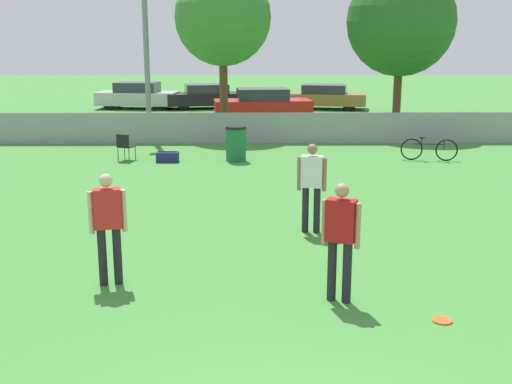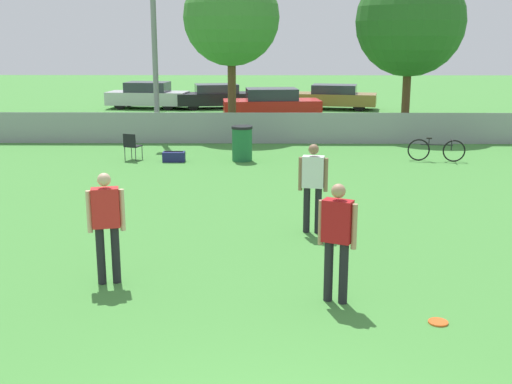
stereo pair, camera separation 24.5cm
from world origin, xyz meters
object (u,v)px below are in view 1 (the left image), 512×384
tree_far_right (401,22)px  parked_car_red (263,104)px  trash_bin (236,143)px  tree_near_pole (223,18)px  parked_car_tan (324,97)px  light_pole (145,14)px  player_defender_red (108,221)px  player_thrower_red (341,234)px  bicycle_sideline (429,149)px  parked_car_dark (207,96)px  frisbee_disc (442,320)px  player_receiver_white (312,182)px  folding_chair_sideline (125,145)px  gear_bag_sideline (168,157)px  parked_car_silver (138,96)px

tree_far_right → parked_car_red: tree_far_right is taller
tree_far_right → trash_bin: tree_far_right is taller
tree_near_pole → parked_car_tan: size_ratio=1.36×
light_pole → player_defender_red: 15.29m
player_thrower_red → tree_near_pole: bearing=122.8°
bicycle_sideline → parked_car_dark: bearing=126.7°
tree_far_right → frisbee_disc: bearing=-100.6°
light_pole → parked_car_tan: bearing=51.9°
tree_far_right → trash_bin: size_ratio=5.98×
frisbee_disc → parked_car_red: parked_car_red is taller
light_pole → player_receiver_white: bearing=-67.7°
tree_far_right → folding_chair_sideline: 12.03m
player_thrower_red → bicycle_sideline: (4.24, 10.75, -0.66)m
bicycle_sideline → trash_bin: (-5.93, 0.02, 0.19)m
tree_near_pole → tree_far_right: 6.87m
player_defender_red → frisbee_disc: (4.70, -1.38, -0.99)m
parked_car_dark → trash_bin: bearing=-93.9°
player_defender_red → bicycle_sideline: player_defender_red is taller
light_pole → folding_chair_sideline: bearing=-90.4°
parked_car_tan → player_thrower_red: bearing=-84.8°
bicycle_sideline → parked_car_tan: parked_car_tan is taller
trash_bin → parked_car_tan: size_ratio=0.23×
trash_bin → parked_car_dark: size_ratio=0.24×
tree_far_right → player_defender_red: bearing=-116.2°
parked_car_tan → light_pole: bearing=-116.9°
folding_chair_sideline → bicycle_sideline: (9.32, -0.07, -0.14)m
player_thrower_red → folding_chair_sideline: size_ratio=2.10×
folding_chair_sideline → gear_bag_sideline: bearing=-168.6°
parked_car_tan → parked_car_silver: bearing=-170.2°
parked_car_silver → parked_car_tan: (9.85, -0.25, -0.04)m
parked_car_dark → parked_car_tan: parked_car_dark is taller
folding_chair_sideline → bicycle_sideline: folding_chair_sideline is taller
tree_far_right → parked_car_dark: (-8.11, 8.69, -3.64)m
tree_far_right → folding_chair_sideline: size_ratio=7.71×
frisbee_disc → gear_bag_sideline: 12.39m
tree_far_right → parked_car_tan: tree_far_right is taller
tree_near_pole → frisbee_disc: (3.58, -17.33, -4.40)m
folding_chair_sideline → parked_car_dark: 14.85m
gear_bag_sideline → light_pole: bearing=104.8°
tree_far_right → player_receiver_white: size_ratio=3.67×
tree_near_pole → parked_car_silver: size_ratio=1.44×
parked_car_silver → bicycle_sideline: bearing=-45.9°
parked_car_red → parked_car_tan: bearing=45.7°
player_receiver_white → gear_bag_sideline: 8.18m
trash_bin → gear_bag_sideline: size_ratio=1.61×
bicycle_sideline → parked_car_silver: (-11.43, 14.80, 0.33)m
folding_chair_sideline → parked_car_red: 11.25m
tree_near_pole → folding_chair_sideline: tree_near_pole is taller
player_thrower_red → frisbee_disc: player_thrower_red is taller
tree_far_right → player_defender_red: (-7.99, -16.23, -3.26)m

